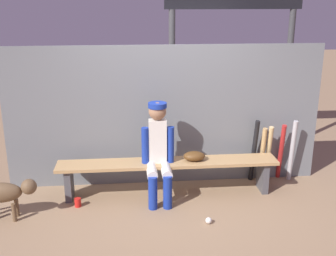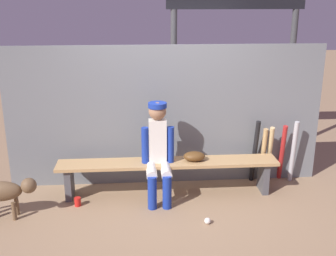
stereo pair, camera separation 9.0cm
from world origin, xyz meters
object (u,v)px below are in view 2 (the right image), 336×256
object	(u,v)px
bat_wood_tan	(263,155)
bat_aluminum_silver	(293,152)
scoreboard	(240,10)
dog	(4,191)
cup_on_ground	(78,202)
dugout_bench	(168,168)
player_seated	(158,149)
bat_wood_natural	(269,154)
bat_aluminum_black	(255,152)
baseball	(208,221)
baseball_glove	(194,156)
bat_aluminum_red	(282,153)
cup_on_bench	(171,157)

from	to	relation	value
bat_wood_tan	bat_aluminum_silver	distance (m)	0.42
bat_wood_tan	scoreboard	bearing A→B (deg)	94.45
bat_wood_tan	dog	size ratio (longest dim) A/B	0.95
cup_on_ground	bat_aluminum_silver	bearing A→B (deg)	9.78
dugout_bench	player_seated	bearing A→B (deg)	-140.87
player_seated	scoreboard	bearing A→B (deg)	50.63
bat_aluminum_silver	bat_wood_natural	bearing A→B (deg)	174.19
bat_wood_tan	cup_on_ground	size ratio (longest dim) A/B	7.31
bat_wood_natural	bat_aluminum_silver	size ratio (longest dim) A/B	0.94
bat_aluminum_black	bat_wood_natural	distance (m)	0.21
scoreboard	bat_aluminum_black	bearing A→B (deg)	-90.51
baseball	dugout_bench	bearing A→B (deg)	116.35
dugout_bench	bat_aluminum_silver	size ratio (longest dim) A/B	3.19
player_seated	bat_wood_natural	size ratio (longest dim) A/B	1.49
dugout_bench	scoreboard	distance (m)	2.76
dugout_bench	dog	world-z (taller)	dog
baseball_glove	bat_aluminum_red	world-z (taller)	bat_aluminum_red
bat_wood_natural	cup_on_ground	bearing A→B (deg)	-168.31
bat_aluminum_black	bat_wood_tan	bearing A→B (deg)	-13.51
player_seated	baseball_glove	bearing A→B (deg)	12.76
cup_on_ground	bat_aluminum_red	bearing A→B (deg)	11.38
dugout_bench	player_seated	world-z (taller)	player_seated
dugout_bench	bat_wood_tan	bearing A→B (deg)	11.15
bat_wood_tan	bat_aluminum_red	size ratio (longest dim) A/B	0.96
bat_aluminum_silver	dugout_bench	bearing A→B (deg)	-171.66
bat_wood_natural	dog	bearing A→B (deg)	-167.27
bat_aluminum_black	bat_wood_natural	size ratio (longest dim) A/B	1.08
baseball_glove	bat_wood_tan	bearing A→B (deg)	14.83
player_seated	dog	bearing A→B (deg)	-168.62
dugout_bench	bat_wood_natural	world-z (taller)	bat_wood_natural
cup_on_bench	dog	world-z (taller)	cup_on_bench
bat_aluminum_black	baseball	bearing A→B (deg)	-127.37
bat_aluminum_red	cup_on_ground	xyz separation A→B (m)	(-2.75, -0.55, -0.36)
bat_aluminum_silver	cup_on_ground	bearing A→B (deg)	-170.22
bat_aluminum_black	bat_aluminum_red	distance (m)	0.40
cup_on_ground	scoreboard	bearing A→B (deg)	37.10
bat_aluminum_red	dugout_bench	bearing A→B (deg)	-169.04
dugout_bench	cup_on_bench	distance (m)	0.15
baseball_glove	dog	xyz separation A→B (m)	(-2.27, -0.47, -0.18)
bat_aluminum_silver	baseball_glove	bearing A→B (deg)	-169.69
player_seated	dog	xyz separation A→B (m)	(-1.80, -0.36, -0.33)
dugout_bench	bat_wood_tan	xyz separation A→B (m)	(1.33, 0.26, 0.04)
bat_wood_natural	baseball	xyz separation A→B (m)	(-1.03, -1.08, -0.38)
dog	bat_wood_natural	bearing A→B (deg)	12.73
bat_wood_tan	bat_aluminum_red	xyz separation A→B (m)	(0.28, 0.05, 0.01)
player_seated	bat_aluminum_silver	size ratio (longest dim) A/B	1.40
bat_aluminum_black	scoreboard	world-z (taller)	scoreboard
bat_aluminum_silver	dog	world-z (taller)	bat_aluminum_silver
bat_wood_tan	bat_aluminum_red	bearing A→B (deg)	10.08
cup_on_ground	bat_wood_natural	bearing A→B (deg)	11.69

